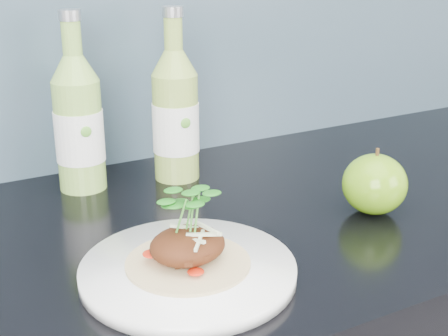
{
  "coord_description": "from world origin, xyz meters",
  "views": [
    {
      "loc": [
        -0.38,
        1.0,
        1.27
      ],
      "look_at": [
        -0.04,
        1.63,
        1.0
      ],
      "focal_mm": 50.0,
      "sensor_mm": 36.0,
      "label": 1
    }
  ],
  "objects": [
    {
      "name": "cider_bottle_left",
      "position": [
        -0.14,
        1.9,
        1.0
      ],
      "size": [
        0.09,
        0.09,
        0.27
      ],
      "rotation": [
        0.0,
        0.0,
        -0.32
      ],
      "color": "#88B74C",
      "rests_on": "kitchen_counter"
    },
    {
      "name": "pork_taco",
      "position": [
        -0.12,
        1.57,
        0.94
      ],
      "size": [
        0.14,
        0.14,
        0.1
      ],
      "color": "tan",
      "rests_on": "dinner_plate"
    },
    {
      "name": "dinner_plate",
      "position": [
        -0.12,
        1.57,
        0.91
      ],
      "size": [
        0.33,
        0.33,
        0.02
      ],
      "color": "white",
      "rests_on": "kitchen_counter"
    },
    {
      "name": "green_apple",
      "position": [
        0.19,
        1.61,
        0.94
      ],
      "size": [
        0.1,
        0.1,
        0.1
      ],
      "rotation": [
        0.0,
        0.0,
        -0.12
      ],
      "color": "#4E8C0F",
      "rests_on": "kitchen_counter"
    },
    {
      "name": "cider_bottle_right",
      "position": [
        0.01,
        1.87,
        1.0
      ],
      "size": [
        0.09,
        0.09,
        0.27
      ],
      "rotation": [
        0.0,
        0.0,
        0.16
      ],
      "color": "#8EAD48",
      "rests_on": "kitchen_counter"
    }
  ]
}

